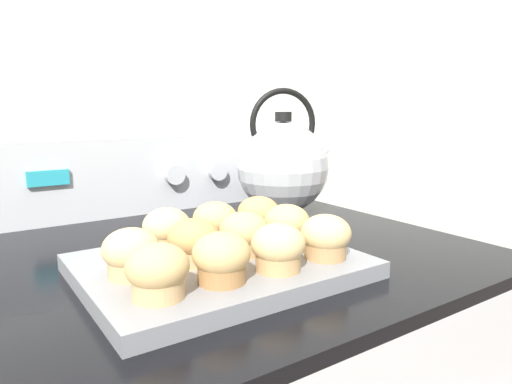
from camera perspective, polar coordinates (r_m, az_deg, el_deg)
name	(u,v)px	position (r m, az deg, el deg)	size (l,w,h in m)	color
wall_back	(122,67)	(1.04, -16.36, 14.72)	(8.00, 0.05, 2.40)	silver
control_panel	(137,175)	(0.99, -14.65, 2.06)	(0.78, 0.07, 0.16)	#B7BABF
muffin_pan	(220,266)	(0.62, -4.55, -9.20)	(0.35, 0.27, 0.02)	slate
muffin_r0_c0	(158,272)	(0.49, -12.19, -9.70)	(0.07, 0.07, 0.06)	tan
muffin_r0_c1	(221,258)	(0.52, -4.34, -8.25)	(0.07, 0.07, 0.06)	olive
muffin_r0_c2	(281,247)	(0.56, 3.16, -6.91)	(0.07, 0.07, 0.06)	tan
muffin_r0_c3	(326,237)	(0.61, 8.70, -5.57)	(0.07, 0.07, 0.06)	#A37A4C
muffin_r1_c0	(131,253)	(0.56, -15.35, -7.40)	(0.07, 0.07, 0.06)	tan
muffin_r1_c1	(194,242)	(0.59, -7.78, -6.20)	(0.07, 0.07, 0.06)	tan
muffin_r1_c2	(246,233)	(0.62, -1.24, -5.16)	(0.07, 0.07, 0.06)	tan
muffin_r1_c3	(287,225)	(0.67, 3.86, -4.11)	(0.07, 0.07, 0.06)	tan
muffin_r2_c1	(167,229)	(0.66, -11.09, -4.56)	(0.07, 0.07, 0.06)	tan
muffin_r2_c2	(218,221)	(0.69, -4.80, -3.67)	(0.07, 0.07, 0.06)	tan
muffin_r2_c3	(258,215)	(0.73, 0.31, -2.90)	(0.07, 0.07, 0.06)	olive
tea_kettle	(283,166)	(0.96, 3.43, 3.29)	(0.22, 0.19, 0.26)	#ADAFB5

